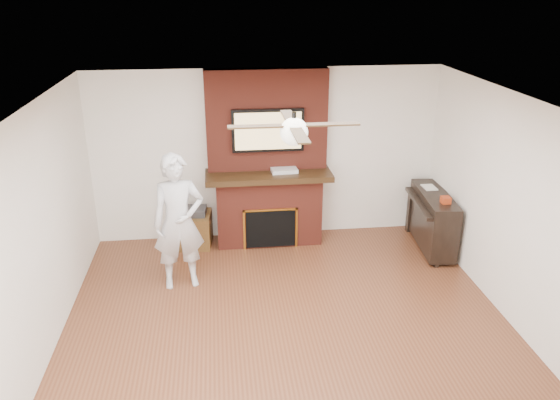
{
  "coord_description": "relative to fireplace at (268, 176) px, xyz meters",
  "views": [
    {
      "loc": [
        -0.7,
        -4.8,
        3.61
      ],
      "look_at": [
        -0.02,
        0.9,
        1.29
      ],
      "focal_mm": 35.0,
      "sensor_mm": 36.0,
      "label": 1
    }
  ],
  "objects": [
    {
      "name": "cable_box",
      "position": [
        0.22,
        -0.1,
        0.11
      ],
      "size": [
        0.38,
        0.23,
        0.05
      ],
      "primitive_type": "cube",
      "rotation": [
        0.0,
        0.0,
        0.06
      ],
      "color": "silver",
      "rests_on": "fireplace"
    },
    {
      "name": "tv",
      "position": [
        0.0,
        -0.05,
        0.68
      ],
      "size": [
        1.0,
        0.08,
        0.6
      ],
      "color": "black",
      "rests_on": "fireplace"
    },
    {
      "name": "candle_green",
      "position": [
        0.01,
        -0.16,
        -0.95
      ],
      "size": [
        0.07,
        0.07,
        0.1
      ],
      "primitive_type": "cylinder",
      "color": "#458133",
      "rests_on": "ground"
    },
    {
      "name": "person",
      "position": [
        -1.21,
        -1.18,
        -0.13
      ],
      "size": [
        0.69,
        0.51,
        1.73
      ],
      "primitive_type": "imported",
      "rotation": [
        0.0,
        0.0,
        0.15
      ],
      "color": "silver",
      "rests_on": "ground"
    },
    {
      "name": "room_shell",
      "position": [
        0.0,
        -2.55,
        0.25
      ],
      "size": [
        5.36,
        5.86,
        2.86
      ],
      "color": "#582D1A",
      "rests_on": "ground"
    },
    {
      "name": "candle_orange",
      "position": [
        -0.08,
        -0.19,
        -0.94
      ],
      "size": [
        0.07,
        0.07,
        0.1
      ],
      "primitive_type": "cylinder",
      "color": "#CA5417",
      "rests_on": "ground"
    },
    {
      "name": "ceiling_fan",
      "position": [
        -0.0,
        -2.55,
        1.34
      ],
      "size": [
        1.21,
        1.21,
        0.31
      ],
      "color": "black",
      "rests_on": "room_shell"
    },
    {
      "name": "candle_blue",
      "position": [
        0.16,
        -0.16,
        -0.96
      ],
      "size": [
        0.06,
        0.06,
        0.07
      ],
      "primitive_type": "cylinder",
      "color": "#3759A5",
      "rests_on": "ground"
    },
    {
      "name": "fireplace",
      "position": [
        0.0,
        0.0,
        0.0
      ],
      "size": [
        1.78,
        0.64,
        2.5
      ],
      "color": "maroon",
      "rests_on": "ground"
    },
    {
      "name": "candle_cream",
      "position": [
        0.13,
        -0.2,
        -0.94
      ],
      "size": [
        0.07,
        0.07,
        0.11
      ],
      "primitive_type": "cylinder",
      "color": "#F9DFC6",
      "rests_on": "ground"
    },
    {
      "name": "side_table",
      "position": [
        -1.1,
        -0.07,
        -0.73
      ],
      "size": [
        0.54,
        0.54,
        0.58
      ],
      "rotation": [
        0.0,
        0.0,
        -0.09
      ],
      "color": "#573918",
      "rests_on": "ground"
    },
    {
      "name": "piano",
      "position": [
        2.3,
        -0.55,
        -0.55
      ],
      "size": [
        0.58,
        1.29,
        0.92
      ],
      "rotation": [
        0.0,
        0.0,
        -0.09
      ],
      "color": "black",
      "rests_on": "ground"
    }
  ]
}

